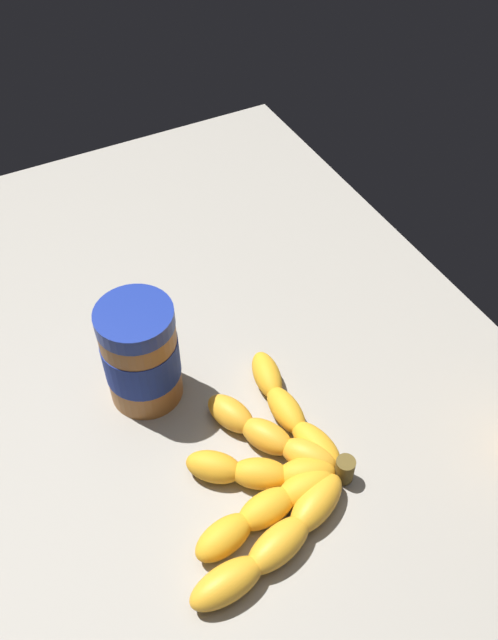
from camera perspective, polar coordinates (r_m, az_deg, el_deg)
The scene contains 3 objects.
ground_plane at distance 80.71cm, azimuth -2.45°, elevation -4.35°, with size 99.47×66.21×3.43cm, color gray.
banana_bunch at distance 68.87cm, azimuth 2.09°, elevation -13.21°, with size 24.68×20.78×3.38cm.
peanut_butter_jar at distance 72.57cm, azimuth -9.25°, elevation -2.91°, with size 8.30×8.30×13.12cm.
Camera 1 is at (-45.86, 20.13, 61.57)cm, focal length 37.43 mm.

